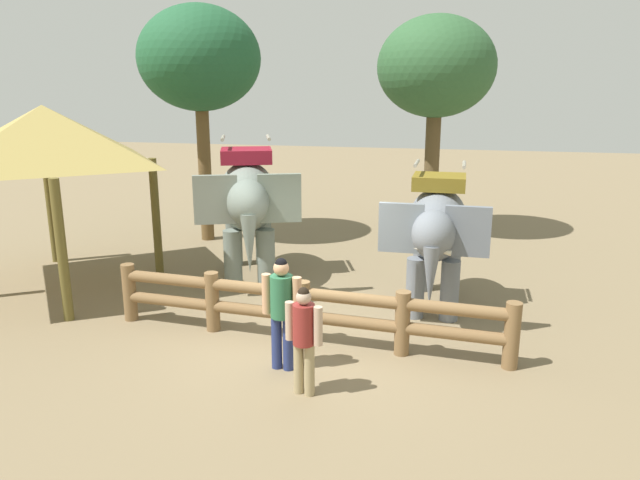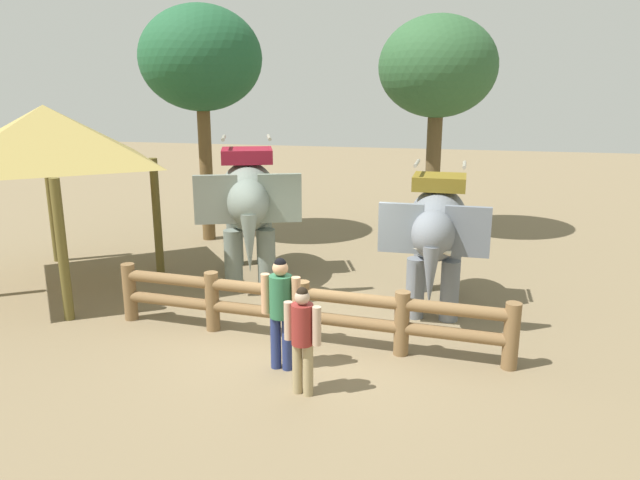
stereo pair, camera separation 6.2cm
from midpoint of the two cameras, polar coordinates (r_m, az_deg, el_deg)
name	(u,v)px [view 2 (the right image)]	position (r m, az deg, el deg)	size (l,w,h in m)	color
ground_plane	(302,343)	(10.24, -1.54, -9.62)	(60.00, 60.00, 0.00)	#7B694C
log_fence	(302,307)	(10.06, -1.48, -6.33)	(6.82, 0.82, 1.05)	brown
elephant_near_left	(248,201)	(13.05, -6.60, 3.66)	(2.54, 3.68, 3.08)	slate
elephant_center	(437,229)	(11.46, 11.04, 1.02)	(1.84, 3.21, 2.77)	slate
tourist_woman_in_black	(302,333)	(8.34, -1.44, -8.74)	(0.54, 0.36, 1.56)	#9E8B62
tourist_man_in_blue	(281,306)	(9.02, -3.49, -6.17)	(0.61, 0.37, 1.74)	navy
thatched_shelter	(46,136)	(13.39, -24.19, 8.87)	(4.38, 4.38, 3.76)	brown
tree_far_left	(438,69)	(16.92, 11.09, 15.48)	(3.12, 3.12, 5.90)	brown
tree_back_center	(201,60)	(16.41, -11.01, 16.24)	(3.13, 3.13, 6.09)	brown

